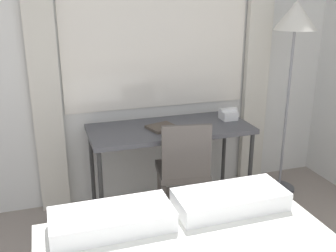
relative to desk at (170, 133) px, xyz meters
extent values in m
cube|color=silver|center=(-0.30, 0.38, 0.64)|extent=(5.04, 0.05, 2.70)
cube|color=white|center=(0.00, 0.35, 0.89)|extent=(1.67, 0.01, 1.50)
cube|color=beige|center=(-0.97, 0.31, 0.59)|extent=(0.24, 0.06, 2.60)
cube|color=beige|center=(0.97, 0.31, 0.59)|extent=(0.24, 0.06, 2.60)
cube|color=#4C4C51|center=(0.00, 0.00, 0.04)|extent=(1.37, 0.60, 0.04)
cylinder|color=#333333|center=(-0.64, -0.26, -0.34)|extent=(0.04, 0.04, 0.72)
cylinder|color=#333333|center=(0.64, -0.26, -0.34)|extent=(0.04, 0.04, 0.72)
cylinder|color=#333333|center=(-0.64, 0.26, -0.34)|extent=(0.04, 0.04, 0.72)
cylinder|color=#333333|center=(0.64, 0.26, -0.34)|extent=(0.04, 0.04, 0.72)
cube|color=#59514C|center=(0.03, -0.22, -0.25)|extent=(0.46, 0.46, 0.05)
cube|color=#59514C|center=(0.00, -0.40, -0.01)|extent=(0.38, 0.10, 0.43)
cylinder|color=#59514C|center=(-0.17, -0.36, -0.49)|extent=(0.03, 0.03, 0.43)
cylinder|color=#59514C|center=(0.17, -0.42, -0.49)|extent=(0.03, 0.03, 0.43)
cylinder|color=#59514C|center=(-0.11, -0.03, -0.49)|extent=(0.03, 0.03, 0.43)
cylinder|color=#59514C|center=(0.22, -0.09, -0.49)|extent=(0.03, 0.03, 0.43)
cube|color=white|center=(-0.68, -0.97, -0.13)|extent=(0.72, 0.32, 0.12)
cube|color=white|center=(0.09, -0.97, -0.13)|extent=(0.72, 0.32, 0.12)
cylinder|color=#4C4C51|center=(1.13, -0.02, -0.69)|extent=(0.29, 0.29, 0.03)
cylinder|color=gray|center=(1.13, -0.02, 0.08)|extent=(0.02, 0.02, 1.51)
cone|color=silver|center=(1.13, -0.02, 0.95)|extent=(0.37, 0.37, 0.25)
cube|color=white|center=(0.56, 0.04, 0.10)|extent=(0.14, 0.13, 0.08)
cube|color=white|center=(0.56, 0.04, 0.15)|extent=(0.16, 0.05, 0.02)
cube|color=#4C4238|center=(-0.08, -0.03, 0.07)|extent=(0.27, 0.26, 0.02)
cube|color=white|center=(-0.08, -0.03, 0.08)|extent=(0.25, 0.24, 0.01)
camera|label=1|loc=(-0.99, -2.98, 1.12)|focal=42.00mm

